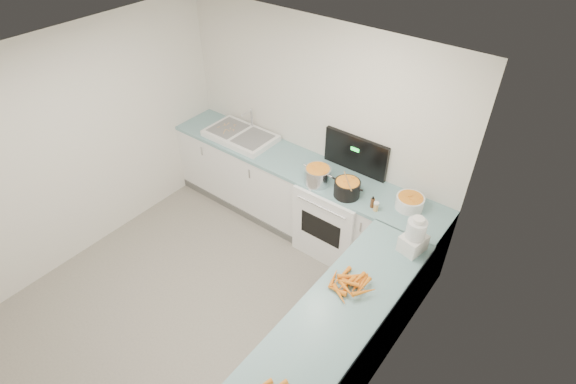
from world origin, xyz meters
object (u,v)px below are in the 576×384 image
Objects in this scene: sink at (241,135)px; mixing_bowl at (410,202)px; steel_pot at (318,176)px; stove at (337,215)px; extract_bottle at (372,203)px; food_processor at (414,237)px; black_pot at (347,189)px; spice_jar at (376,207)px.

sink is 3.09× the size of mixing_bowl.
stove is at bearing 40.24° from steel_pot.
extract_bottle is (0.66, 0.00, -0.03)m from steel_pot.
stove is at bearing -175.08° from mixing_bowl.
black_pot is at bearing 160.49° from food_processor.
mixing_bowl is (0.77, 0.07, 0.53)m from stove.
food_processor reaches higher than spice_jar.
steel_pot is at bearing -139.76° from stove.
mixing_bowl is at bearing 13.14° from steel_pot.
black_pot is (1.62, -0.16, 0.04)m from sink.
mixing_bowl is 2.70× the size of extract_bottle.
sink is 2.22m from mixing_bowl.
steel_pot reaches higher than mixing_bowl.
sink reaches higher than steel_pot.
mixing_bowl is (0.60, 0.21, -0.01)m from black_pot.
spice_jar is at bearing -24.94° from extract_bottle.
stove is at bearing 161.40° from spice_jar.
food_processor is at bearing -19.51° from black_pot.
steel_pot is at bearing -179.67° from extract_bottle.
stove is 0.60m from steel_pot.
stove reaches higher than sink.
sink is (-1.45, 0.02, 0.50)m from stove.
mixing_bowl is (2.22, 0.05, 0.03)m from sink.
spice_jar is (1.98, -0.19, 0.00)m from sink.
stove is 0.72m from extract_bottle.
food_processor is (0.57, -0.31, 0.11)m from extract_bottle.
food_processor is (0.52, -0.28, 0.12)m from spice_jar.
steel_pot reaches higher than spice_jar.
sink is at bearing 174.24° from black_pot.
food_processor reaches higher than mixing_bowl.
stove is 1.58× the size of sink.
extract_bottle is at bearing 155.06° from spice_jar.
stove reaches higher than extract_bottle.
steel_pot is 0.36m from black_pot.
sink reaches higher than extract_bottle.
black_pot is at bearing 1.37° from steel_pot.
sink is at bearing 169.26° from food_processor.
spice_jar is (0.71, -0.02, -0.04)m from steel_pot.
mixing_bowl reaches higher than spice_jar.
steel_pot is 2.72× the size of extract_bottle.
extract_bottle is at bearing -17.84° from stove.
stove is 5.03× the size of black_pot.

